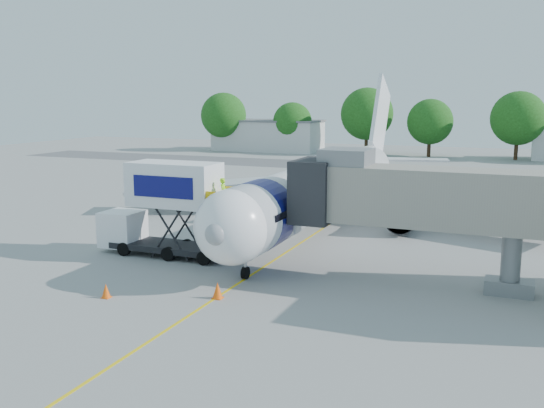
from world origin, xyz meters
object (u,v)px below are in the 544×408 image
at_px(ground_tug, 105,311).
at_px(jet_bridge, 415,197).
at_px(catering_hiloader, 165,209).
at_px(aircraft, 326,186).

bearing_deg(ground_tug, jet_bridge, 47.95).
xyz_separation_m(catering_hiloader, ground_tug, (3.81, -10.59, -2.07)).
bearing_deg(catering_hiloader, aircraft, 60.59).
xyz_separation_m(jet_bridge, ground_tug, (-10.45, -10.60, -3.66)).
distance_m(aircraft, jet_bridge, 13.77).
distance_m(catering_hiloader, ground_tug, 11.45).
relative_size(catering_hiloader, ground_tug, 2.55).
height_order(catering_hiloader, ground_tug, catering_hiloader).
bearing_deg(aircraft, jet_bridge, -54.30).
height_order(aircraft, jet_bridge, aircraft).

